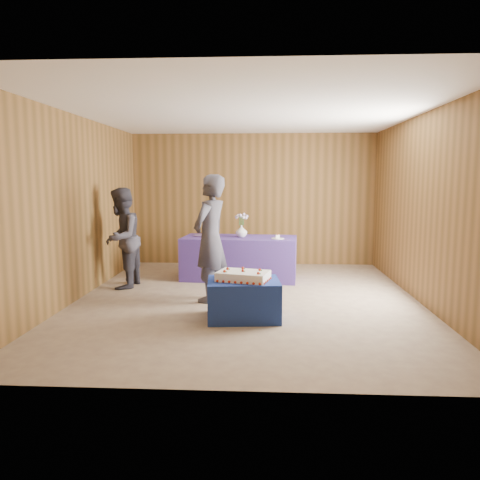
# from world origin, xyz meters

# --- Properties ---
(ground) EXTENTS (6.00, 6.00, 0.00)m
(ground) POSITION_xyz_m (0.00, 0.00, 0.00)
(ground) COLOR gray
(ground) RESTS_ON ground
(room_shell) EXTENTS (5.04, 6.04, 2.72)m
(room_shell) POSITION_xyz_m (0.00, 0.00, 1.80)
(room_shell) COLOR brown
(room_shell) RESTS_ON ground
(cake_table) EXTENTS (0.96, 0.78, 0.50)m
(cake_table) POSITION_xyz_m (-0.00, -0.93, 0.25)
(cake_table) COLOR navy
(cake_table) RESTS_ON ground
(serving_table) EXTENTS (2.06, 1.05, 0.75)m
(serving_table) POSITION_xyz_m (-0.19, 1.49, 0.38)
(serving_table) COLOR #473085
(serving_table) RESTS_ON ground
(sheet_cake) EXTENTS (0.74, 0.59, 0.15)m
(sheet_cake) POSITION_xyz_m (-0.01, -0.94, 0.56)
(sheet_cake) COLOR white
(sheet_cake) RESTS_ON cake_table
(vase) EXTENTS (0.22, 0.22, 0.21)m
(vase) POSITION_xyz_m (-0.16, 1.49, 0.86)
(vase) COLOR white
(vase) RESTS_ON serving_table
(flower_spray) EXTENTS (0.24, 0.24, 0.18)m
(flower_spray) POSITION_xyz_m (-0.16, 1.49, 1.11)
(flower_spray) COLOR #245A26
(flower_spray) RESTS_ON vase
(platter) EXTENTS (0.46, 0.46, 0.02)m
(platter) POSITION_xyz_m (-0.86, 1.58, 0.76)
(platter) COLOR #5B468C
(platter) RESTS_ON serving_table
(plate) EXTENTS (0.23, 0.23, 0.01)m
(plate) POSITION_xyz_m (0.48, 1.28, 0.76)
(plate) COLOR white
(plate) RESTS_ON serving_table
(cake_slice) EXTENTS (0.07, 0.06, 0.08)m
(cake_slice) POSITION_xyz_m (0.48, 1.28, 0.79)
(cake_slice) COLOR white
(cake_slice) RESTS_ON plate
(knife) EXTENTS (0.26, 0.05, 0.00)m
(knife) POSITION_xyz_m (0.51, 1.16, 0.75)
(knife) COLOR #BCBBC0
(knife) RESTS_ON serving_table
(guest_left) EXTENTS (0.67, 0.79, 1.84)m
(guest_left) POSITION_xyz_m (-0.53, -0.06, 0.92)
(guest_left) COLOR #3C3B45
(guest_left) RESTS_ON ground
(guest_right) EXTENTS (0.66, 0.83, 1.64)m
(guest_right) POSITION_xyz_m (-2.07, 0.68, 0.82)
(guest_right) COLOR #36343E
(guest_right) RESTS_ON ground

